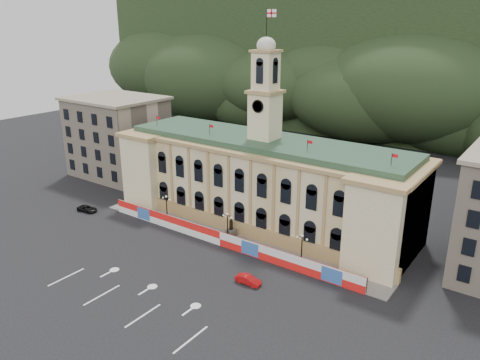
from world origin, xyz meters
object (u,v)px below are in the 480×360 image
Objects in this scene: black_suv at (87,209)px; lamp_center at (227,224)px; statue at (231,233)px; red_sedan at (248,280)px.

lamp_center is at bearing -88.00° from black_suv.
red_sedan is at bearing -43.77° from statue.
statue is at bearing 90.00° from lamp_center.
lamp_center is at bearing -90.00° from statue.
lamp_center is 30.63m from black_suv.
lamp_center reaches higher than black_suv.
statue is 14.53m from red_sedan.
black_suv is at bearing 83.31° from red_sedan.
statue reaches higher than black_suv.
red_sedan is at bearing -40.78° from lamp_center.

